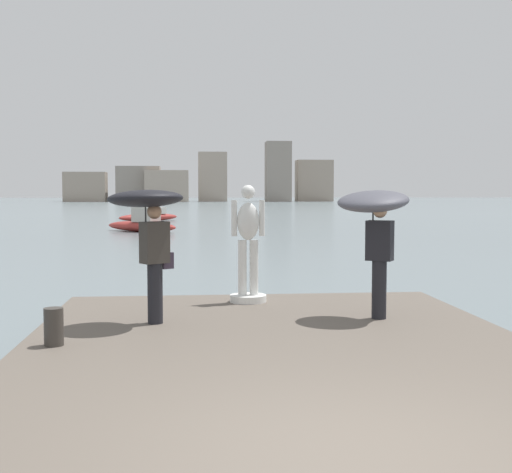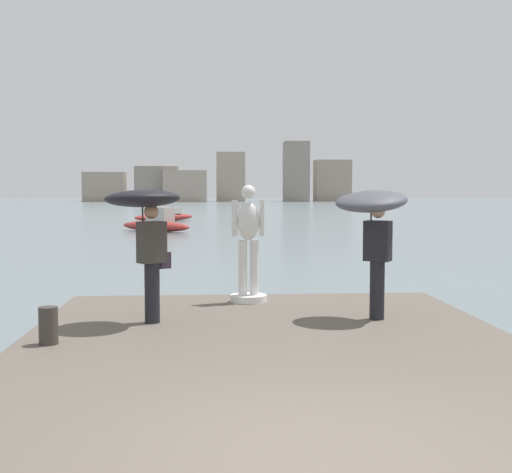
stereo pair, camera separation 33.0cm
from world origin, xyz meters
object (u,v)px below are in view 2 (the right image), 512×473
Objects in this scene: onlooker_left at (145,216)px; mooring_bollard at (48,326)px; statue_white_figure at (248,251)px; boat_leftward at (165,216)px; boat_far at (156,224)px; onlooker_right at (373,215)px.

onlooker_left reaches higher than mooring_bollard.
statue_white_figure is 4.14m from mooring_bollard.
statue_white_figure reaches higher than boat_leftward.
boat_leftward is (-2.65, 42.72, -1.57)m from onlooker_left.
statue_white_figure is at bearing 48.94° from mooring_bollard.
mooring_bollard is 0.10× the size of boat_far.
onlooker_left is 4.15× the size of mooring_bollard.
boat_far is 0.97× the size of boat_leftward.
onlooker_right reaches higher than boat_leftward.
onlooker_left is 0.41× the size of boat_far.
onlooker_right reaches higher than onlooker_left.
onlooker_right is 4.87m from mooring_bollard.
onlooker_left is 42.83m from boat_leftward.
mooring_bollard is 44.03m from boat_leftward.
onlooker_left is at bearing -177.49° from onlooker_right.
onlooker_right is at bearing -79.10° from boat_far.
onlooker_left is at bearing 49.53° from mooring_bollard.
boat_far is (-2.22, 29.12, -1.50)m from onlooker_left.
boat_leftward is (-4.24, 40.92, -0.90)m from statue_white_figure.
onlooker_left is at bearing -131.48° from statue_white_figure.
onlooker_left is (-1.59, -1.80, 0.67)m from statue_white_figure.
onlooker_left is at bearing -86.45° from boat_leftward.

